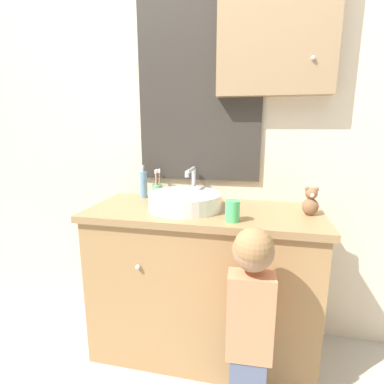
# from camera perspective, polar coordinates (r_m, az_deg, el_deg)

# --- Properties ---
(wall_back) EXTENTS (3.20, 0.18, 2.50)m
(wall_back) POSITION_cam_1_polar(r_m,az_deg,el_deg) (1.79, 4.69, 13.64)
(wall_back) COLOR beige
(wall_back) RESTS_ON ground_plane
(vanity_counter) EXTENTS (1.21, 0.53, 0.84)m
(vanity_counter) POSITION_cam_1_polar(r_m,az_deg,el_deg) (1.73, 2.09, -16.62)
(vanity_counter) COLOR #A37A4C
(vanity_counter) RESTS_ON ground_plane
(sink_basin) EXTENTS (0.38, 0.44, 0.20)m
(sink_basin) POSITION_cam_1_polar(r_m,az_deg,el_deg) (1.57, -1.23, -1.55)
(sink_basin) COLOR white
(sink_basin) RESTS_ON vanity_counter
(toothbrush_holder) EXTENTS (0.06, 0.06, 0.17)m
(toothbrush_holder) POSITION_cam_1_polar(r_m,az_deg,el_deg) (1.82, -6.62, 0.48)
(toothbrush_holder) COLOR #66B27F
(toothbrush_holder) RESTS_ON vanity_counter
(soap_dispenser) EXTENTS (0.05, 0.05, 0.20)m
(soap_dispenser) POSITION_cam_1_polar(r_m,az_deg,el_deg) (1.82, -9.25, 1.49)
(soap_dispenser) COLOR #6B93B2
(soap_dispenser) RESTS_ON vanity_counter
(child_figure) EXTENTS (0.19, 0.44, 0.90)m
(child_figure) POSITION_cam_1_polar(r_m,az_deg,el_deg) (1.29, 11.11, -21.26)
(child_figure) COLOR slate
(child_figure) RESTS_ON ground_plane
(teddy_bear) EXTENTS (0.08, 0.07, 0.14)m
(teddy_bear) POSITION_cam_1_polar(r_m,az_deg,el_deg) (1.56, 21.67, -1.74)
(teddy_bear) COLOR brown
(teddy_bear) RESTS_ON vanity_counter
(drinking_cup) EXTENTS (0.07, 0.07, 0.10)m
(drinking_cup) POSITION_cam_1_polar(r_m,az_deg,el_deg) (1.37, 7.72, -3.60)
(drinking_cup) COLOR #4CC670
(drinking_cup) RESTS_ON vanity_counter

